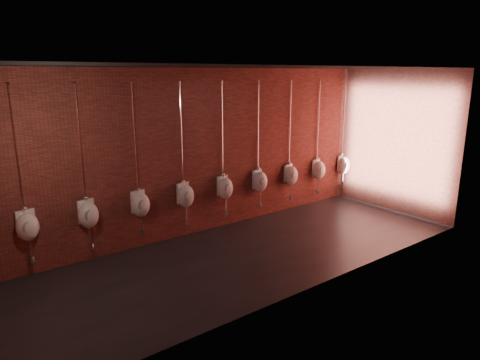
% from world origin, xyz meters
% --- Properties ---
extents(ground, '(8.50, 8.50, 0.00)m').
position_xyz_m(ground, '(0.00, 0.00, 0.00)').
color(ground, black).
rests_on(ground, ground).
extents(room_shell, '(8.54, 3.04, 3.22)m').
position_xyz_m(room_shell, '(0.00, 0.00, 2.01)').
color(room_shell, black).
rests_on(room_shell, ground).
extents(urinal_1, '(0.39, 0.35, 2.71)m').
position_xyz_m(urinal_1, '(-3.20, 1.38, 0.85)').
color(urinal_1, white).
rests_on(urinal_1, ground).
extents(urinal_2, '(0.39, 0.35, 2.71)m').
position_xyz_m(urinal_2, '(-2.28, 1.38, 0.85)').
color(urinal_2, white).
rests_on(urinal_2, ground).
extents(urinal_3, '(0.39, 0.35, 2.71)m').
position_xyz_m(urinal_3, '(-1.35, 1.38, 0.85)').
color(urinal_3, white).
rests_on(urinal_3, ground).
extents(urinal_4, '(0.39, 0.35, 2.71)m').
position_xyz_m(urinal_4, '(-0.43, 1.38, 0.85)').
color(urinal_4, white).
rests_on(urinal_4, ground).
extents(urinal_5, '(0.39, 0.35, 2.71)m').
position_xyz_m(urinal_5, '(0.49, 1.38, 0.85)').
color(urinal_5, white).
rests_on(urinal_5, ground).
extents(urinal_6, '(0.39, 0.35, 2.71)m').
position_xyz_m(urinal_6, '(1.41, 1.38, 0.85)').
color(urinal_6, white).
rests_on(urinal_6, ground).
extents(urinal_7, '(0.39, 0.35, 2.71)m').
position_xyz_m(urinal_7, '(2.33, 1.38, 0.85)').
color(urinal_7, white).
rests_on(urinal_7, ground).
extents(urinal_8, '(0.39, 0.35, 2.71)m').
position_xyz_m(urinal_8, '(3.25, 1.38, 0.85)').
color(urinal_8, white).
rests_on(urinal_8, ground).
extents(urinal_9, '(0.39, 0.35, 2.71)m').
position_xyz_m(urinal_9, '(4.18, 1.38, 0.85)').
color(urinal_9, white).
rests_on(urinal_9, ground).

